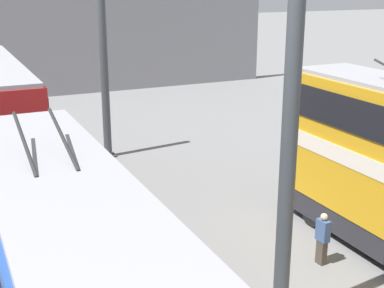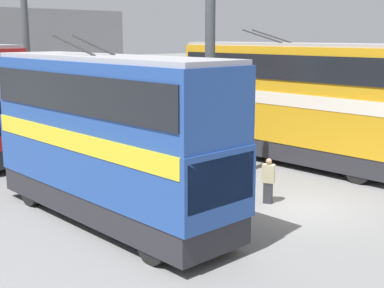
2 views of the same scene
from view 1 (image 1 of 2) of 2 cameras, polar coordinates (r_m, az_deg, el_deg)
name	(u,v)px [view 1 (image 1 of 2)]	position (r m, az deg, el deg)	size (l,w,h in m)	color
depot_back_wall	(43,42)	(40.74, -15.60, 10.48)	(0.50, 36.00, 8.05)	gray
support_column_near	(287,179)	(12.48, 10.11, -3.71)	(0.69, 0.69, 8.02)	#42474C
support_column_far	(105,78)	(25.60, -9.31, 7.01)	(0.69, 0.69, 8.02)	#42474C
person_by_left_row	(323,237)	(16.73, 13.75, -9.65)	(0.43, 0.26, 1.66)	#473D33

